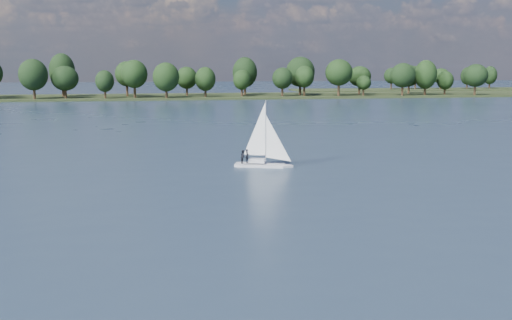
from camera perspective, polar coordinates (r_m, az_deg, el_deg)
The scene contains 5 objects.
ground at distance 120.47m, azimuth -0.86°, elevation 3.52°, with size 700.00×700.00×0.00m, color #233342.
far_shore at distance 231.44m, azimuth -5.29°, elevation 6.28°, with size 660.00×40.00×1.50m, color black.
far_shore_back at distance 331.13m, azimuth 22.91°, elevation 6.50°, with size 220.00×30.00×1.40m, color black.
sailboat at distance 69.75m, azimuth 0.42°, elevation 1.25°, with size 6.75×3.90×8.58m.
treeline at distance 226.31m, azimuth -7.62°, elevation 8.24°, with size 562.57×73.44×18.19m.
Camera 1 is at (-18.96, -18.34, 12.21)m, focal length 40.00 mm.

